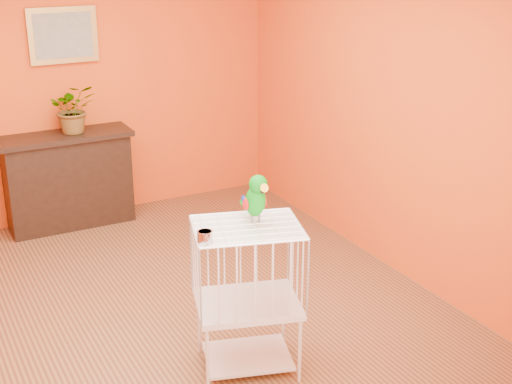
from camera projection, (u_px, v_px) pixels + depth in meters
ground at (161, 318)px, 5.16m from camera, size 4.50×4.50×0.00m
room_shell at (149, 104)px, 4.61m from camera, size 4.50×4.50×4.50m
console_cabinet at (68, 180)px, 6.64m from camera, size 1.20×0.43×0.89m
potted_plant at (75, 115)px, 6.43m from camera, size 0.45×0.49×0.35m
framed_picture at (63, 35)px, 6.38m from camera, size 0.62×0.04×0.50m
birdcage at (247, 296)px, 4.41m from camera, size 0.75×0.65×0.98m
feed_cup at (205, 236)px, 4.03m from camera, size 0.09×0.09×0.06m
parrot at (256, 198)px, 4.25m from camera, size 0.15×0.28×0.31m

